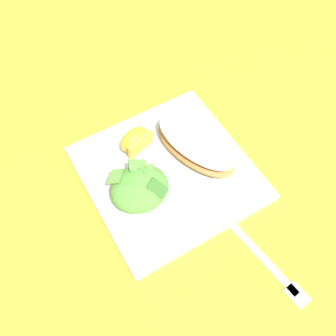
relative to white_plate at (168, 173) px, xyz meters
name	(u,v)px	position (x,y,z in m)	size (l,w,h in m)	color
ground	(168,175)	(0.00, 0.00, -0.01)	(3.00, 3.00, 0.00)	orange
white_plate	(168,173)	(0.00, 0.00, 0.00)	(0.28, 0.28, 0.02)	white
cheesy_pizza_bread	(196,145)	(-0.06, -0.01, 0.03)	(0.12, 0.19, 0.04)	#A87038
green_salad_pile	(140,188)	(0.06, 0.01, 0.03)	(0.10, 0.10, 0.05)	#4C8433
orange_wedge_front	(135,140)	(0.02, -0.08, 0.03)	(0.07, 0.05, 0.04)	orange
metal_fork	(269,264)	(-0.05, 0.22, -0.01)	(0.04, 0.19, 0.01)	silver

